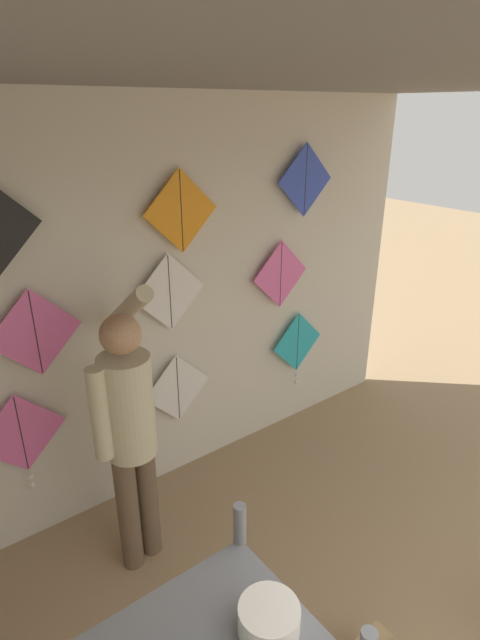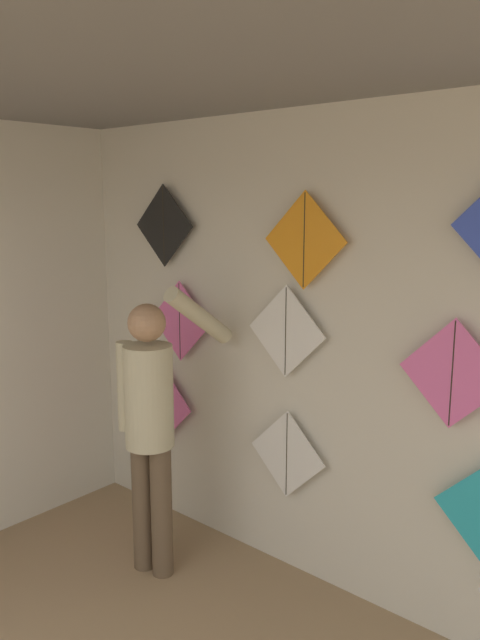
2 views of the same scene
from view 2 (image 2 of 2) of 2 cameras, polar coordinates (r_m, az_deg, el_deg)
back_panel at (r=3.72m, az=5.92°, el=-2.98°), size 4.49×0.06×2.80m
ceiling_slab at (r=2.49m, az=-17.99°, el=22.62°), size 4.49×4.08×0.04m
shopkeeper at (r=3.83m, az=-8.14°, el=-8.58°), size 0.45×0.66×1.81m
kite_0 at (r=4.56m, az=-6.98°, el=-7.88°), size 0.55×0.04×0.69m
kite_1 at (r=3.88m, az=4.32°, el=-12.15°), size 0.55×0.01×0.55m
kite_3 at (r=4.26m, az=-5.51°, el=-0.11°), size 0.55×0.01×0.55m
kite_4 at (r=3.66m, az=4.23°, el=-1.06°), size 0.55×0.01×0.55m
kite_5 at (r=3.20m, az=18.85°, el=-4.68°), size 0.55×0.01×0.55m
kite_6 at (r=4.29m, az=-6.98°, el=8.56°), size 0.55×0.01×0.55m
kite_7 at (r=3.52m, az=5.91°, el=7.25°), size 0.55×0.01×0.55m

